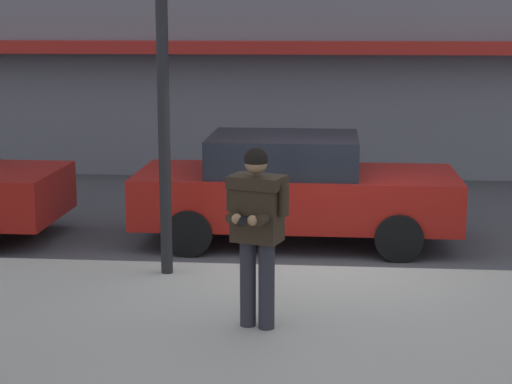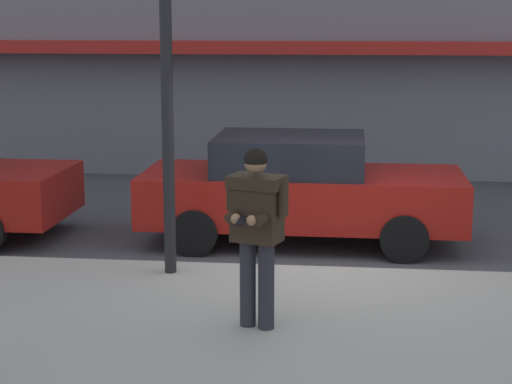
% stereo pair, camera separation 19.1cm
% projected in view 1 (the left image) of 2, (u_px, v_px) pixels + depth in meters
% --- Properties ---
extents(ground_plane, '(80.00, 80.00, 0.00)m').
position_uv_depth(ground_plane, '(317.00, 272.00, 10.82)').
color(ground_plane, '#3D3D42').
extents(sidewalk, '(32.00, 5.30, 0.14)m').
position_uv_depth(sidewalk, '(419.00, 356.00, 7.94)').
color(sidewalk, '#99968E').
rests_on(sidewalk, ground).
extents(curb_paint_line, '(28.00, 0.12, 0.01)m').
position_uv_depth(curb_paint_line, '(396.00, 272.00, 10.78)').
color(curb_paint_line, silver).
rests_on(curb_paint_line, ground).
extents(parked_sedan_mid, '(4.51, 1.94, 1.54)m').
position_uv_depth(parked_sedan_mid, '(293.00, 188.00, 12.12)').
color(parked_sedan_mid, maroon).
rests_on(parked_sedan_mid, ground).
extents(man_texting_on_phone, '(0.62, 0.64, 1.81)m').
position_uv_depth(man_texting_on_phone, '(257.00, 218.00, 8.27)').
color(man_texting_on_phone, '#23232B').
rests_on(man_texting_on_phone, sidewalk).
extents(street_lamp_post, '(0.36, 0.36, 4.88)m').
position_uv_depth(street_lamp_post, '(162.00, 19.00, 9.72)').
color(street_lamp_post, black).
rests_on(street_lamp_post, sidewalk).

